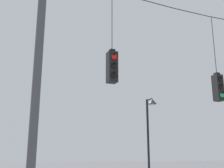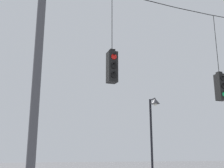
# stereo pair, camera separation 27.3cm
# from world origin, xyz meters

# --- Properties ---
(utility_pole_left) EXTENTS (0.28, 0.28, 9.09)m
(utility_pole_left) POSITION_xyz_m (-6.26, 0.03, 4.53)
(utility_pole_left) COLOR #4C4C51
(utility_pole_left) RESTS_ON ground_plane
(span_wire) EXTENTS (12.52, 0.03, 0.38)m
(span_wire) POSITION_xyz_m (-0.00, 0.03, 8.44)
(span_wire) COLOR black
(traffic_light_near_left_pole) EXTENTS (0.34, 0.46, 3.61)m
(traffic_light_near_left_pole) POSITION_xyz_m (-3.70, 0.02, 5.43)
(traffic_light_near_left_pole) COLOR black
(traffic_light_near_right_pole) EXTENTS (0.34, 0.46, 3.80)m
(traffic_light_near_right_pole) POSITION_xyz_m (1.07, 0.02, 5.12)
(traffic_light_near_right_pole) COLOR black
(street_lamp) EXTENTS (0.49, 0.85, 5.40)m
(street_lamp) POSITION_xyz_m (0.38, 4.45, 4.01)
(street_lamp) COLOR black
(street_lamp) RESTS_ON ground_plane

